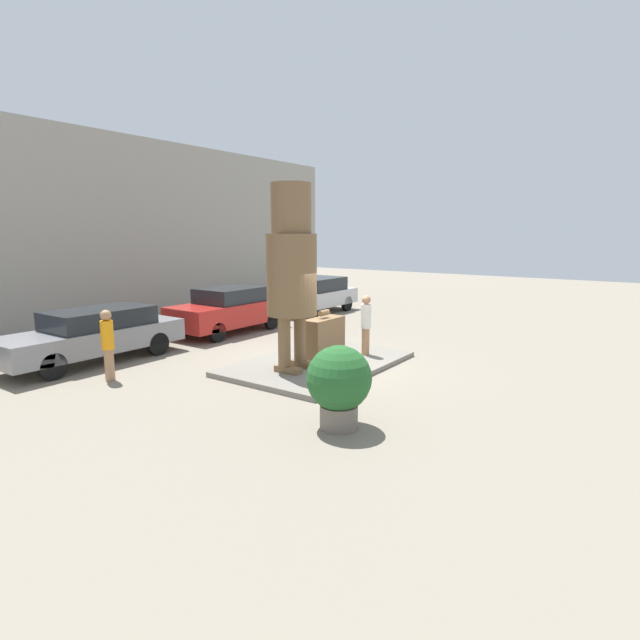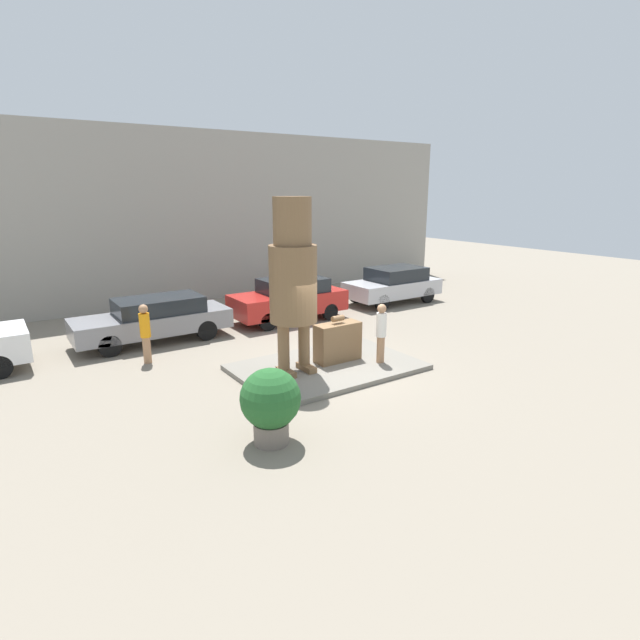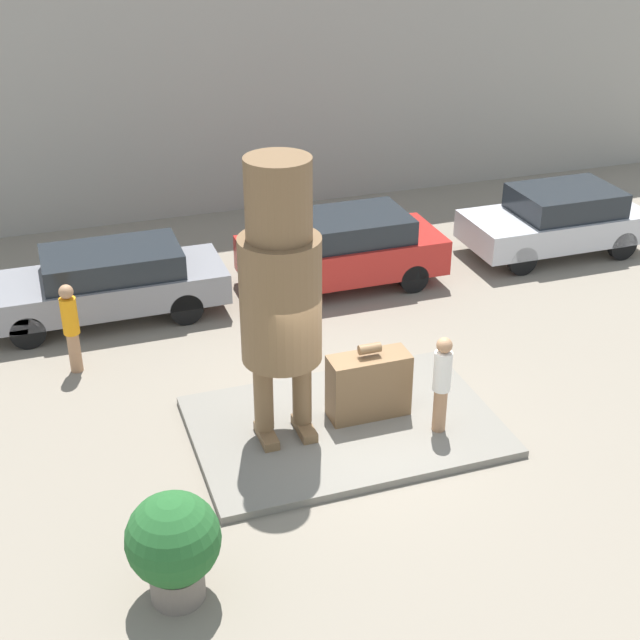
% 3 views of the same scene
% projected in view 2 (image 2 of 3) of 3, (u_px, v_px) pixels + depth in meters
% --- Properties ---
extents(ground_plane, '(60.00, 60.00, 0.00)m').
position_uv_depth(ground_plane, '(327.00, 369.00, 13.51)').
color(ground_plane, gray).
extents(pedestal, '(4.78, 3.23, 0.13)m').
position_uv_depth(pedestal, '(327.00, 367.00, 13.49)').
color(pedestal, slate).
rests_on(pedestal, ground_plane).
extents(building_backdrop, '(28.00, 0.60, 7.13)m').
position_uv_depth(building_backdrop, '(185.00, 218.00, 20.98)').
color(building_backdrop, gray).
rests_on(building_backdrop, ground_plane).
extents(statue_figure, '(1.20, 1.20, 4.44)m').
position_uv_depth(statue_figure, '(293.00, 273.00, 12.33)').
color(statue_figure, brown).
rests_on(statue_figure, pedestal).
extents(giant_suitcase, '(1.30, 0.52, 1.28)m').
position_uv_depth(giant_suitcase, '(338.00, 342.00, 13.69)').
color(giant_suitcase, brown).
rests_on(giant_suitcase, pedestal).
extents(tourist, '(0.28, 0.28, 1.64)m').
position_uv_depth(tourist, '(381.00, 331.00, 13.46)').
color(tourist, '#A87A56').
rests_on(tourist, pedestal).
extents(parked_car_grey, '(4.77, 1.72, 1.42)m').
position_uv_depth(parked_car_grey, '(154.00, 318.00, 15.78)').
color(parked_car_grey, gray).
rests_on(parked_car_grey, ground_plane).
extents(parked_car_red, '(4.21, 1.80, 1.55)m').
position_uv_depth(parked_car_red, '(289.00, 299.00, 18.37)').
color(parked_car_red, '#B2231E').
rests_on(parked_car_red, ground_plane).
extents(parked_car_silver, '(4.13, 1.86, 1.51)m').
position_uv_depth(parked_car_silver, '(393.00, 284.00, 21.23)').
color(parked_car_silver, '#B7B7BC').
rests_on(parked_car_silver, ground_plane).
extents(planter_pot, '(1.16, 1.16, 1.50)m').
position_uv_depth(planter_pot, '(270.00, 402.00, 9.39)').
color(planter_pot, '#70665B').
rests_on(planter_pot, ground_plane).
extents(worker_hivis, '(0.29, 0.29, 1.68)m').
position_uv_depth(worker_hivis, '(145.00, 331.00, 13.79)').
color(worker_hivis, '#A87A56').
rests_on(worker_hivis, ground_plane).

